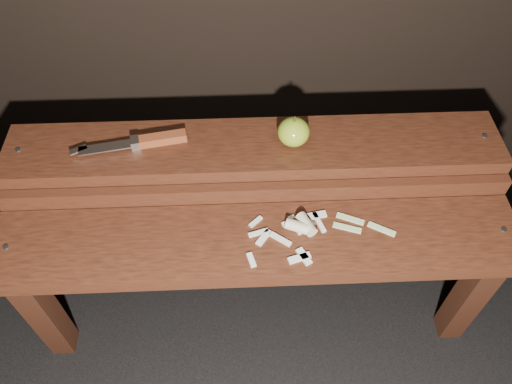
{
  "coord_description": "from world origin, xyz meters",
  "views": [
    {
      "loc": [
        -0.03,
        -0.67,
        1.36
      ],
      "look_at": [
        0.0,
        0.06,
        0.45
      ],
      "focal_mm": 35.0,
      "sensor_mm": 36.0,
      "label": 1
    }
  ],
  "objects_px": {
    "bench_front_tier": "(258,258)",
    "knife": "(148,141)",
    "bench_rear_tier": "(254,168)",
    "apple": "(294,132)"
  },
  "relations": [
    {
      "from": "bench_rear_tier",
      "to": "knife",
      "type": "bearing_deg",
      "value": 177.37
    },
    {
      "from": "bench_rear_tier",
      "to": "apple",
      "type": "xyz_separation_m",
      "value": [
        0.09,
        0.0,
        0.12
      ]
    },
    {
      "from": "bench_rear_tier",
      "to": "apple",
      "type": "bearing_deg",
      "value": 2.66
    },
    {
      "from": "bench_front_tier",
      "to": "apple",
      "type": "relative_size",
      "value": 14.93
    },
    {
      "from": "bench_front_tier",
      "to": "bench_rear_tier",
      "type": "height_order",
      "value": "bench_rear_tier"
    },
    {
      "from": "knife",
      "to": "bench_rear_tier",
      "type": "bearing_deg",
      "value": -2.63
    },
    {
      "from": "bench_rear_tier",
      "to": "knife",
      "type": "relative_size",
      "value": 4.37
    },
    {
      "from": "knife",
      "to": "apple",
      "type": "bearing_deg",
      "value": -1.2
    },
    {
      "from": "bench_front_tier",
      "to": "knife",
      "type": "relative_size",
      "value": 4.37
    },
    {
      "from": "bench_rear_tier",
      "to": "apple",
      "type": "relative_size",
      "value": 14.93
    }
  ]
}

